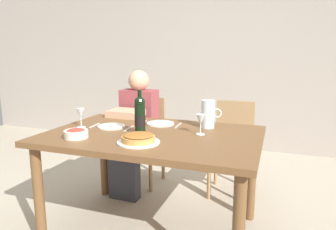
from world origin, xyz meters
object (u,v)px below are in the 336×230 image
Objects in this scene: baked_tart at (138,139)px; chair_left at (145,134)px; dinner_plate_right_setting at (160,123)px; chair_right at (233,141)px; water_pitcher at (208,116)px; wine_glass_right_diner at (81,114)px; dining_table at (153,146)px; dinner_plate_left_setting at (111,126)px; wine_bottle at (140,115)px; salad_bowl at (76,133)px; diner_left at (134,128)px; wine_glass_left_diner at (201,120)px.

chair_left reaches higher than baked_tart.
chair_right is (0.50, 0.63, -0.27)m from dinner_plate_right_setting.
water_pitcher reaches higher than wine_glass_right_diner.
chair_left is at bearing 117.32° from dining_table.
dinner_plate_left_setting is at bearing 45.50° from chair_right.
chair_right reaches higher than baked_tart.
water_pitcher is 1.44× the size of wine_glass_right_diner.
baked_tart is 1.29× the size of dinner_plate_left_setting.
chair_right is at bearing 42.00° from wine_glass_right_diner.
dinner_plate_right_setting is at bearing 85.87° from wine_bottle.
chair_right is at bearing 61.41° from wine_bottle.
wine_glass_right_diner is (-0.15, 0.27, 0.07)m from salad_bowl.
wine_bottle is 1.16m from chair_right.
salad_bowl reaches higher than dinner_plate_left_setting.
dining_table is at bearing 33.53° from salad_bowl.
dinner_plate_right_setting is 0.56m from diner_left.
chair_left is (-0.38, 0.92, -0.40)m from wine_bottle.
wine_glass_right_diner is at bearing 79.38° from diner_left.
baked_tart is at bearing -120.26° from water_pitcher.
dinner_plate_right_setting is 0.19× the size of diner_left.
water_pitcher is 0.97m from salad_bowl.
wine_glass_right_diner is 0.25m from dinner_plate_left_setting.
chair_left is 0.26m from diner_left.
dining_table is 0.38m from dinner_plate_left_setting.
dining_table is at bearing 126.11° from diner_left.
wine_bottle is 0.53m from water_pitcher.
baked_tart is (0.01, -0.26, 0.12)m from dining_table.
dinner_plate_right_setting is at bearing 96.22° from baked_tart.
baked_tart reaches higher than dining_table.
water_pitcher is at bearing 88.97° from wine_glass_left_diner.
dinner_plate_right_setting is at bearing 55.87° from salad_bowl.
water_pitcher is at bearing 157.36° from diner_left.
water_pitcher is at bearing 2.11° from dinner_plate_right_setting.
water_pitcher is at bearing 18.47° from dinner_plate_left_setting.
wine_glass_left_diner is at bearing 135.13° from chair_left.
baked_tart is 0.47m from wine_glass_left_diner.
wine_glass_left_diner is 0.99m from diner_left.
dining_table is at bearing 117.94° from chair_left.
dining_table is at bearing 92.31° from baked_tart.
baked_tart is at bearing -40.28° from dinner_plate_left_setting.
wine_glass_right_diner is at bearing -173.83° from wine_glass_left_diner.
wine_bottle is 2.12× the size of wine_glass_right_diner.
wine_glass_right_diner is at bearing -150.40° from dinner_plate_right_setting.
wine_bottle is 1.44× the size of dinner_plate_right_setting.
dinner_plate_left_setting is (-0.70, -0.23, -0.09)m from water_pitcher.
water_pitcher is (0.33, 0.30, 0.19)m from dining_table.
wine_glass_right_diner reaches higher than chair_left.
wine_bottle is 0.36× the size of chair_right.
salad_bowl is 1.52m from chair_right.
water_pitcher reaches higher than dining_table.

